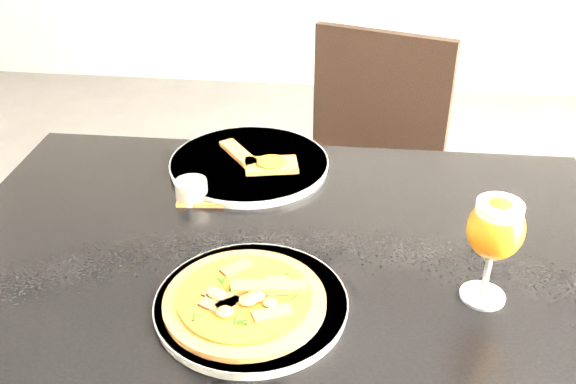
# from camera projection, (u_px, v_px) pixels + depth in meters

# --- Properties ---
(dining_table) EXTENTS (1.21, 0.82, 0.75)m
(dining_table) POSITION_uv_depth(u_px,v_px,m) (283.00, 288.00, 1.17)
(dining_table) COLOR black
(dining_table) RESTS_ON ground
(chair_far) EXTENTS (0.52, 0.52, 0.90)m
(chair_far) POSITION_uv_depth(u_px,v_px,m) (361.00, 183.00, 1.82)
(chair_far) COLOR black
(chair_far) RESTS_ON ground
(plate_main) EXTENTS (0.30, 0.30, 0.02)m
(plate_main) POSITION_uv_depth(u_px,v_px,m) (251.00, 304.00, 0.98)
(plate_main) COLOR white
(plate_main) RESTS_ON dining_table
(pizza) EXTENTS (0.25, 0.25, 0.03)m
(pizza) POSITION_uv_depth(u_px,v_px,m) (245.00, 299.00, 0.97)
(pizza) COLOR brown
(pizza) RESTS_ON plate_main
(plate_second) EXTENTS (0.43, 0.43, 0.02)m
(plate_second) POSITION_uv_depth(u_px,v_px,m) (249.00, 164.00, 1.36)
(plate_second) COLOR white
(plate_second) RESTS_ON dining_table
(crust_scraps) EXTENTS (0.19, 0.15, 0.02)m
(crust_scraps) POSITION_uv_depth(u_px,v_px,m) (260.00, 161.00, 1.34)
(crust_scraps) COLOR brown
(crust_scraps) RESTS_ON plate_second
(loose_crust) EXTENTS (0.10, 0.03, 0.01)m
(loose_crust) POSITION_uv_depth(u_px,v_px,m) (203.00, 203.00, 1.24)
(loose_crust) COLOR brown
(loose_crust) RESTS_ON dining_table
(sauce_cup) EXTENTS (0.06, 0.06, 0.04)m
(sauce_cup) POSITION_uv_depth(u_px,v_px,m) (191.00, 189.00, 1.24)
(sauce_cup) COLOR beige
(sauce_cup) RESTS_ON dining_table
(beer_glass) EXTENTS (0.08, 0.08, 0.18)m
(beer_glass) POSITION_uv_depth(u_px,v_px,m) (496.00, 230.00, 0.94)
(beer_glass) COLOR #B5B8BE
(beer_glass) RESTS_ON dining_table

